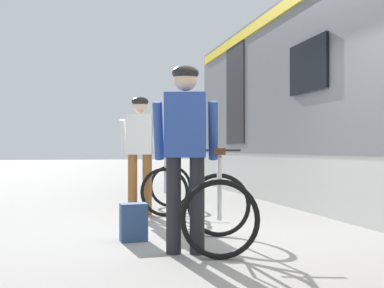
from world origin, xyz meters
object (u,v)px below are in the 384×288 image
at_px(bicycle_near_silver, 168,186).
at_px(backpack_on_platform, 134,222).
at_px(cyclist_far_in_blue, 185,141).
at_px(bicycle_far_white, 219,207).
at_px(cyclist_near_in_white, 140,144).

xyz_separation_m(bicycle_near_silver, backpack_on_platform, (-0.79, -2.08, -0.20)).
bearing_deg(backpack_on_platform, cyclist_far_in_blue, -62.39).
bearing_deg(backpack_on_platform, bicycle_near_silver, 66.85).
xyz_separation_m(bicycle_near_silver, bicycle_far_white, (0.00, -2.58, 0.00)).
distance_m(cyclist_near_in_white, cyclist_far_in_blue, 2.56).
xyz_separation_m(cyclist_far_in_blue, bicycle_near_silver, (0.39, 2.77, -0.65)).
relative_size(bicycle_far_white, backpack_on_platform, 3.09).
relative_size(cyclist_far_in_blue, backpack_on_platform, 4.40).
bearing_deg(cyclist_far_in_blue, bicycle_near_silver, 81.93).
distance_m(bicycle_near_silver, bicycle_far_white, 2.58).
xyz_separation_m(cyclist_near_in_white, bicycle_far_white, (0.47, -2.37, -0.65)).
bearing_deg(bicycle_far_white, cyclist_near_in_white, 101.17).
relative_size(cyclist_near_in_white, bicycle_near_silver, 1.43).
distance_m(bicycle_near_silver, backpack_on_platform, 2.23).
bearing_deg(cyclist_near_in_white, backpack_on_platform, -99.88).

